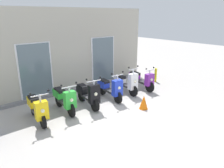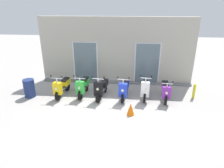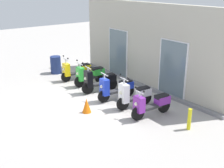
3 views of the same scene
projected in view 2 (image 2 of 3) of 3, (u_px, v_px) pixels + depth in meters
The scene contains 11 objects.
ground_plane at pixel (110, 110), 8.60m from camera, with size 40.00×40.00×0.00m, color #A8A39E.
storefront_facade at pixel (116, 52), 11.00m from camera, with size 8.33×0.50×3.60m.
scooter_yellow at pixel (62, 86), 9.81m from camera, with size 0.59×1.55×1.20m.
scooter_green at pixel (83, 86), 9.79m from camera, with size 0.60×1.55×1.19m.
scooter_black at pixel (101, 88), 9.60m from camera, with size 0.63×1.63×1.26m.
scooter_blue at pixel (124, 88), 9.53m from camera, with size 0.58×1.64×1.26m.
scooter_white at pixel (145, 89), 9.50m from camera, with size 0.55×1.54×1.31m.
scooter_purple at pixel (165, 90), 9.42m from camera, with size 0.53×1.64×1.13m.
trash_bin at pixel (29, 88), 9.69m from camera, with size 0.52×0.52×0.87m, color navy.
curb_bollard at pixel (194, 91), 9.59m from camera, with size 0.12×0.12×0.70m, color yellow.
traffic_cone at pixel (131, 109), 8.16m from camera, with size 0.32×0.32×0.52m, color orange.
Camera 2 is at (0.75, -7.50, 4.29)m, focal length 32.32 mm.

